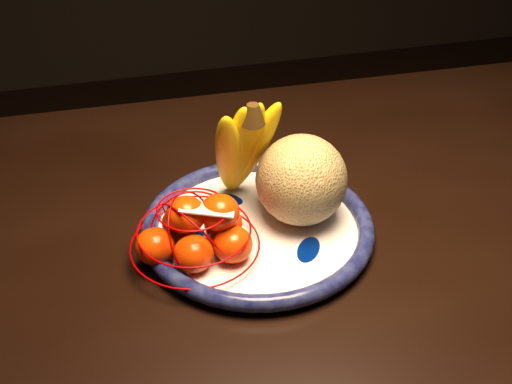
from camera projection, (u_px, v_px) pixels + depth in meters
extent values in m
cube|color=black|center=(244.00, 246.00, 0.95)|extent=(1.53, 0.94, 0.04)
cylinder|color=black|center=(480.00, 223.00, 1.60)|extent=(0.06, 0.06, 0.72)
cylinder|color=white|center=(258.00, 231.00, 0.93)|extent=(0.31, 0.31, 0.01)
torus|color=#020337|center=(258.00, 226.00, 0.93)|extent=(0.34, 0.34, 0.02)
cylinder|color=white|center=(258.00, 234.00, 0.94)|extent=(0.15, 0.15, 0.00)
ellipsoid|color=#00125F|center=(308.00, 249.00, 0.89)|extent=(0.11, 0.13, 0.00)
ellipsoid|color=#00125F|center=(227.00, 199.00, 0.99)|extent=(0.11, 0.10, 0.00)
ellipsoid|color=#00125F|center=(191.00, 238.00, 0.91)|extent=(0.10, 0.09, 0.00)
sphere|color=olive|center=(301.00, 180.00, 0.91)|extent=(0.13, 0.13, 0.13)
ellipsoid|color=gold|center=(229.00, 151.00, 0.92)|extent=(0.07, 0.12, 0.19)
ellipsoid|color=gold|center=(237.00, 147.00, 0.92)|extent=(0.05, 0.11, 0.19)
ellipsoid|color=gold|center=(244.00, 145.00, 0.93)|extent=(0.08, 0.11, 0.19)
ellipsoid|color=gold|center=(253.00, 144.00, 0.94)|extent=(0.11, 0.11, 0.19)
cone|color=black|center=(240.00, 93.00, 0.88)|extent=(0.03, 0.03, 0.03)
ellipsoid|color=#FF3A00|center=(155.00, 246.00, 0.86)|extent=(0.05, 0.05, 0.05)
ellipsoid|color=#FF3A00|center=(193.00, 254.00, 0.85)|extent=(0.05, 0.05, 0.05)
ellipsoid|color=#FF3A00|center=(233.00, 244.00, 0.86)|extent=(0.05, 0.05, 0.05)
ellipsoid|color=#FF3A00|center=(181.00, 223.00, 0.90)|extent=(0.05, 0.05, 0.05)
ellipsoid|color=#FF3A00|center=(223.00, 223.00, 0.90)|extent=(0.05, 0.05, 0.05)
ellipsoid|color=#FF3A00|center=(186.00, 215.00, 0.85)|extent=(0.05, 0.05, 0.05)
ellipsoid|color=#FF3A00|center=(220.00, 212.00, 0.86)|extent=(0.05, 0.05, 0.05)
torus|color=#AB0001|center=(195.00, 244.00, 0.88)|extent=(0.23, 0.23, 0.00)
torus|color=#AB0001|center=(194.00, 230.00, 0.87)|extent=(0.20, 0.20, 0.00)
torus|color=#AB0001|center=(193.00, 209.00, 0.85)|extent=(0.12, 0.12, 0.00)
torus|color=#AB0001|center=(194.00, 234.00, 0.87)|extent=(0.12, 0.05, 0.11)
torus|color=#AB0001|center=(194.00, 234.00, 0.87)|extent=(0.11, 0.13, 0.11)
torus|color=#AB0001|center=(194.00, 234.00, 0.87)|extent=(0.11, 0.13, 0.11)
cube|color=white|center=(207.00, 210.00, 0.84)|extent=(0.08, 0.05, 0.01)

